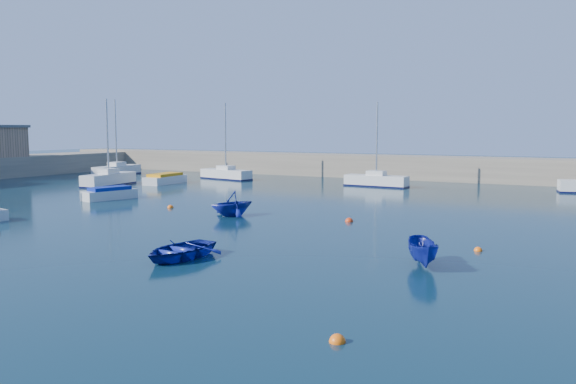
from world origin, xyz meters
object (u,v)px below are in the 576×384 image
at_px(dinghy_center, 179,250).
at_px(dinghy_left, 232,204).
at_px(sailboat_4, 117,170).
at_px(sailboat_3, 109,179).
at_px(sailboat_5, 226,174).
at_px(motorboat_1, 110,193).
at_px(motorboat_2, 165,179).
at_px(sailboat_6, 376,180).
at_px(dinghy_right, 423,253).

distance_m(dinghy_center, dinghy_left, 12.17).
bearing_deg(sailboat_4, sailboat_3, -55.32).
bearing_deg(sailboat_5, sailboat_3, 162.12).
relative_size(sailboat_3, sailboat_5, 1.01).
height_order(sailboat_3, motorboat_1, sailboat_3).
bearing_deg(motorboat_2, sailboat_3, -136.55).
relative_size(sailboat_5, sailboat_6, 1.04).
distance_m(motorboat_1, dinghy_left, 13.72).
height_order(motorboat_1, dinghy_center, motorboat_1).
bearing_deg(dinghy_right, motorboat_1, 137.15).
xyz_separation_m(dinghy_left, dinghy_right, (14.28, -7.74, -0.24)).
xyz_separation_m(sailboat_3, sailboat_5, (6.44, 11.34, -0.06)).
xyz_separation_m(sailboat_5, dinghy_center, (20.07, -33.77, -0.22)).
xyz_separation_m(sailboat_5, motorboat_2, (-2.67, -7.26, -0.10)).
distance_m(sailboat_3, dinghy_left, 24.59).
xyz_separation_m(motorboat_2, dinghy_right, (32.41, -23.00, 0.07)).
bearing_deg(sailboat_4, motorboat_1, -53.20).
xyz_separation_m(sailboat_6, motorboat_2, (-20.32, -7.21, -0.11)).
height_order(sailboat_5, dinghy_right, sailboat_5).
xyz_separation_m(motorboat_1, motorboat_2, (-4.70, 12.46, 0.02)).
bearing_deg(motorboat_1, dinghy_left, 4.60).
height_order(motorboat_2, dinghy_center, motorboat_2).
relative_size(sailboat_4, sailboat_5, 1.08).
distance_m(motorboat_2, dinghy_center, 34.93).
height_order(sailboat_4, dinghy_left, sailboat_4).
height_order(sailboat_5, dinghy_center, sailboat_5).
xyz_separation_m(dinghy_center, dinghy_left, (-4.61, 11.25, 0.42)).
bearing_deg(dinghy_right, sailboat_4, 125.18).
bearing_deg(sailboat_5, dinghy_center, -137.57).
distance_m(motorboat_2, dinghy_left, 23.70).
bearing_deg(motorboat_2, sailboat_4, 150.90).
distance_m(sailboat_6, dinghy_left, 22.58).
bearing_deg(motorboat_2, dinghy_center, -53.18).
bearing_deg(dinghy_left, sailboat_6, 108.20).
relative_size(motorboat_2, dinghy_left, 1.74).
relative_size(sailboat_5, motorboat_1, 1.93).
distance_m(sailboat_3, motorboat_2, 5.55).
distance_m(sailboat_4, motorboat_2, 13.65).
bearing_deg(sailboat_4, dinghy_right, -38.96).
height_order(sailboat_4, dinghy_center, sailboat_4).
bearing_deg(dinghy_center, motorboat_2, 135.02).
height_order(sailboat_3, dinghy_left, sailboat_3).
bearing_deg(motorboat_1, sailboat_3, 151.69).
distance_m(sailboat_4, motorboat_1, 25.00).
distance_m(sailboat_3, dinghy_right, 40.83).
distance_m(sailboat_4, dinghy_center, 47.71).
bearing_deg(sailboat_4, sailboat_6, -3.76).
xyz_separation_m(sailboat_4, motorboat_1, (17.04, -18.29, -0.16)).
bearing_deg(sailboat_6, sailboat_3, 118.50).
bearing_deg(motorboat_2, motorboat_1, -73.12).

